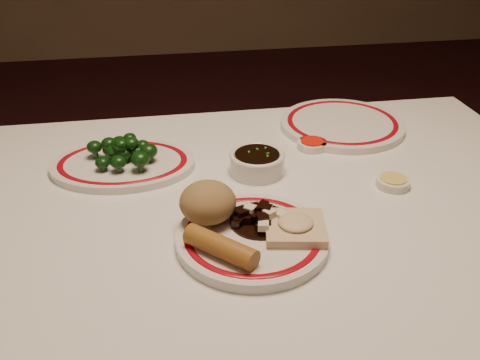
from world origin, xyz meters
The scene contains 12 objects.
dining_table centered at (0.00, 0.00, 0.66)m, with size 1.20×0.90×0.75m.
main_plate centered at (-0.05, -0.10, 0.76)m, with size 0.26×0.26×0.02m.
rice_mound centered at (-0.12, -0.05, 0.80)m, with size 0.09×0.09×0.07m, color olive.
spring_roll centered at (-0.11, -0.15, 0.78)m, with size 0.03×0.03×0.12m, color #976525.
fried_wonton centered at (0.02, -0.11, 0.78)m, with size 0.11×0.11×0.03m.
stirfry_heap centered at (-0.04, -0.07, 0.78)m, with size 0.10×0.10×0.03m.
broccoli_plate centered at (-0.27, 0.19, 0.76)m, with size 0.31×0.27×0.02m.
broccoli_pile centered at (-0.26, 0.20, 0.79)m, with size 0.14×0.12×0.05m.
soy_bowl centered at (0.00, 0.13, 0.77)m, with size 0.11×0.11×0.04m.
sweet_sour_dish centered at (0.14, 0.21, 0.76)m, with size 0.06×0.06×0.02m.
mustard_dish centered at (0.24, 0.03, 0.76)m, with size 0.06×0.06×0.02m.
far_plate centered at (0.24, 0.31, 0.76)m, with size 0.33×0.33×0.02m.
Camera 1 is at (-0.19, -0.79, 1.27)m, focal length 40.00 mm.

